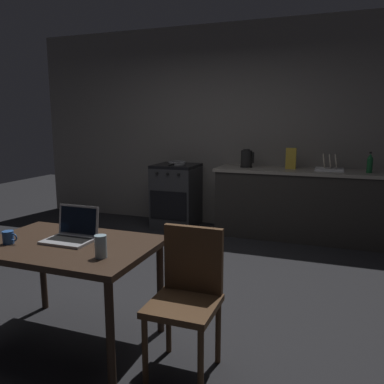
# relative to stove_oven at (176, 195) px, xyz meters

# --- Properties ---
(ground_plane) EXTENTS (12.00, 12.00, 0.00)m
(ground_plane) POSITION_rel_stove_oven_xyz_m (0.52, -2.15, -0.45)
(ground_plane) COLOR black
(back_wall) EXTENTS (6.40, 0.10, 2.84)m
(back_wall) POSITION_rel_stove_oven_xyz_m (0.82, 0.35, 0.97)
(back_wall) COLOR slate
(back_wall) RESTS_ON ground_plane
(kitchen_counter) EXTENTS (2.16, 0.64, 0.90)m
(kitchen_counter) POSITION_rel_stove_oven_xyz_m (1.72, 0.00, 0.00)
(kitchen_counter) COLOR #282623
(kitchen_counter) RESTS_ON ground_plane
(stove_oven) EXTENTS (0.60, 0.62, 0.90)m
(stove_oven) POSITION_rel_stove_oven_xyz_m (0.00, 0.00, 0.00)
(stove_oven) COLOR #2D2D30
(stove_oven) RESTS_ON ground_plane
(dining_table) EXTENTS (1.16, 0.79, 0.71)m
(dining_table) POSITION_rel_stove_oven_xyz_m (0.48, -3.07, 0.19)
(dining_table) COLOR #332319
(dining_table) RESTS_ON ground_plane
(chair) EXTENTS (0.40, 0.40, 0.88)m
(chair) POSITION_rel_stove_oven_xyz_m (1.33, -3.05, 0.05)
(chair) COLOR #4C331E
(chair) RESTS_ON ground_plane
(laptop) EXTENTS (0.32, 0.25, 0.23)m
(laptop) POSITION_rel_stove_oven_xyz_m (0.47, -3.02, 0.31)
(laptop) COLOR #99999E
(laptop) RESTS_ON dining_table
(electric_kettle) EXTENTS (0.18, 0.16, 0.24)m
(electric_kettle) POSITION_rel_stove_oven_xyz_m (1.02, 0.00, 0.57)
(electric_kettle) COLOR black
(electric_kettle) RESTS_ON kitchen_counter
(bottle) EXTENTS (0.07, 0.07, 0.25)m
(bottle) POSITION_rel_stove_oven_xyz_m (2.52, -0.05, 0.57)
(bottle) COLOR #19592D
(bottle) RESTS_ON kitchen_counter
(frying_pan) EXTENTS (0.25, 0.42, 0.05)m
(frying_pan) POSITION_rel_stove_oven_xyz_m (0.02, -0.03, 0.48)
(frying_pan) COLOR gray
(frying_pan) RESTS_ON stove_oven
(coffee_mug) EXTENTS (0.11, 0.07, 0.09)m
(coffee_mug) POSITION_rel_stove_oven_xyz_m (0.12, -3.21, 0.31)
(coffee_mug) COLOR #264C8C
(coffee_mug) RESTS_ON dining_table
(drinking_glass) EXTENTS (0.07, 0.07, 0.14)m
(drinking_glass) POSITION_rel_stove_oven_xyz_m (0.85, -3.23, 0.33)
(drinking_glass) COLOR #99B7C6
(drinking_glass) RESTS_ON dining_table
(cereal_box) EXTENTS (0.13, 0.05, 0.27)m
(cereal_box) POSITION_rel_stove_oven_xyz_m (1.59, 0.02, 0.59)
(cereal_box) COLOR gold
(cereal_box) RESTS_ON kitchen_counter
(dish_rack) EXTENTS (0.34, 0.26, 0.21)m
(dish_rack) POSITION_rel_stove_oven_xyz_m (2.07, 0.00, 0.50)
(dish_rack) COLOR silver
(dish_rack) RESTS_ON kitchen_counter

